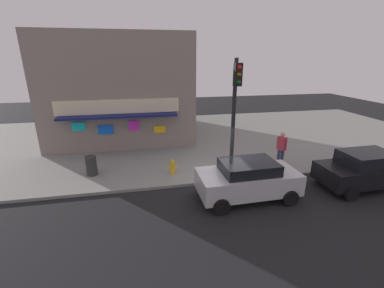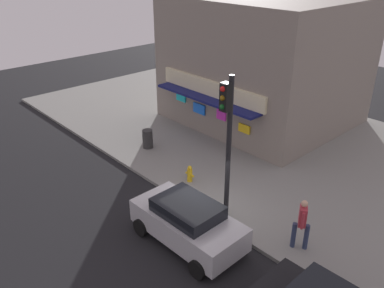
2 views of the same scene
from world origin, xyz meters
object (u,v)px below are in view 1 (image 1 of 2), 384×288
Objects in this scene: trash_can at (91,166)px; fire_hydrant at (172,167)px; traffic_light at (235,104)px; parked_car_silver at (248,179)px; parked_car_black at (365,170)px; pedestrian at (281,148)px.

fire_hydrant is at bearing -9.54° from trash_can.
traffic_light is 5.72× the size of trash_can.
parked_car_black is at bearing -1.55° from parked_car_silver.
parked_car_black is (8.24, -2.76, 0.35)m from fire_hydrant.
parked_car_silver is 1.00× the size of parked_car_black.
fire_hydrant is (-2.75, 0.78, -3.10)m from traffic_light.
trash_can reaches higher than fire_hydrant.
trash_can is at bearing 170.46° from fire_hydrant.
traffic_light reaches higher than trash_can.
parked_car_silver is (-2.83, -2.43, -0.32)m from pedestrian.
parked_car_silver is (2.78, -2.61, 0.35)m from fire_hydrant.
pedestrian is (9.45, -0.83, 0.55)m from trash_can.
pedestrian is 3.75m from parked_car_silver.
traffic_light reaches higher than pedestrian.
traffic_light is 2.92× the size of pedestrian.
parked_car_black is (5.49, -1.98, -2.74)m from traffic_light.
trash_can is 12.56m from parked_car_black.
parked_car_black is at bearing -44.45° from pedestrian.
trash_can is at bearing 167.79° from traffic_light.
trash_can is 0.23× the size of parked_car_silver.
traffic_light is at bearing -12.21° from trash_can.
traffic_light is 1.32× the size of parked_car_black.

